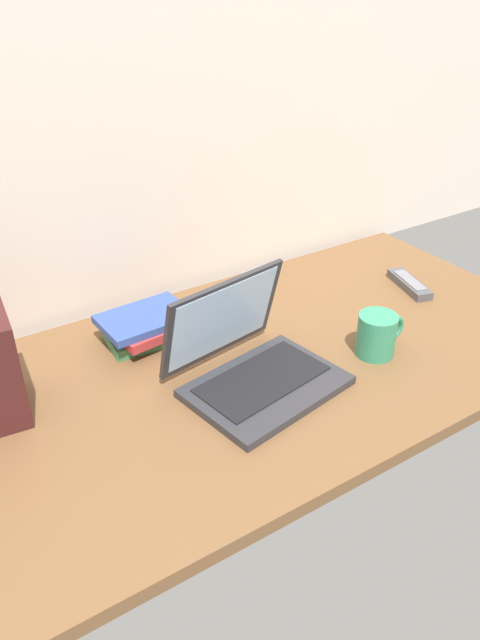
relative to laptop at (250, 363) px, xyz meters
The scene contains 5 objects.
desk 0.08m from the laptop, 79.40° to the left, with size 1.60×0.76×0.03m.
laptop is the anchor object (origin of this frame).
coffee_mug 0.30m from the laptop, 12.68° to the right, with size 0.13×0.09×0.10m.
remote_control_near 0.60m from the laptop, 10.91° to the left, with size 0.09×0.17×0.02m.
book_stack 0.29m from the laptop, 113.52° to the left, with size 0.21×0.17×0.07m.
Camera 1 is at (-0.58, -0.90, 0.80)m, focal length 33.77 mm.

